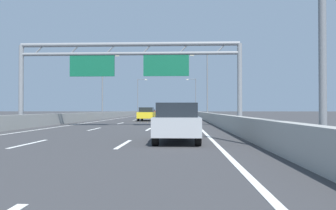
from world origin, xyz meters
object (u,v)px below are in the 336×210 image
object	(u,v)px
streetlamp_left_mid	(104,82)
streetlamp_right_far	(195,94)
red_car	(151,112)
black_car	(172,111)
orange_car	(181,111)
silver_car	(177,122)
yellow_car	(147,114)
sign_gantry	(129,63)
white_car	(166,112)
streetlamp_right_mid	(206,81)
streetlamp_left_far	(139,94)

from	to	relation	value
streetlamp_left_mid	streetlamp_right_far	bearing A→B (deg)	68.30
streetlamp_left_mid	red_car	bearing A→B (deg)	82.16
black_car	orange_car	distance (m)	3.79
silver_car	red_car	bearing A→B (deg)	96.50
streetlamp_left_mid	yellow_car	bearing A→B (deg)	-52.40
sign_gantry	streetlamp_right_far	bearing A→B (deg)	82.91
streetlamp_right_far	white_car	distance (m)	8.99
streetlamp_right_mid	streetlamp_left_mid	bearing A→B (deg)	180.00
streetlamp_right_mid	streetlamp_left_far	xyz separation A→B (m)	(-14.93, 37.52, 0.00)
yellow_car	sign_gantry	bearing A→B (deg)	-89.66
sign_gantry	streetlamp_right_mid	distance (m)	23.73
black_car	red_car	world-z (taller)	black_car
black_car	yellow_car	xyz separation A→B (m)	(-0.31, -88.28, 0.04)
streetlamp_right_far	black_car	xyz separation A→B (m)	(-7.24, 41.17, -4.65)
yellow_car	streetlamp_right_far	bearing A→B (deg)	80.91
white_car	streetlamp_right_mid	bearing A→B (deg)	-78.86
streetlamp_right_mid	yellow_car	distance (m)	13.05
streetlamp_right_mid	orange_car	world-z (taller)	streetlamp_right_mid
black_car	yellow_car	world-z (taller)	yellow_car
sign_gantry	orange_car	world-z (taller)	sign_gantry
black_car	white_car	size ratio (longest dim) A/B	0.97
streetlamp_right_mid	yellow_car	xyz separation A→B (m)	(-7.54, -9.60, -4.61)
streetlamp_left_far	silver_car	size ratio (longest dim) A/B	2.05
black_car	red_car	size ratio (longest dim) A/B	0.98
yellow_car	orange_car	distance (m)	89.85
streetlamp_left_mid	streetlamp_right_mid	bearing A→B (deg)	0.00
streetlamp_right_mid	white_car	size ratio (longest dim) A/B	2.12
red_car	orange_car	xyz separation A→B (m)	(7.10, 50.49, 0.07)
streetlamp_left_far	sign_gantry	bearing A→B (deg)	-82.91
orange_car	white_car	bearing A→B (deg)	-95.33
yellow_car	white_car	xyz separation A→B (m)	(-0.08, 48.27, -0.03)
streetlamp_left_mid	streetlamp_left_far	distance (m)	37.52
yellow_car	orange_car	bearing A→B (deg)	87.58
white_car	orange_car	bearing A→B (deg)	84.67
red_car	sign_gantry	bearing A→B (deg)	-86.30
red_car	streetlamp_right_far	bearing A→B (deg)	35.86
orange_car	streetlamp_right_far	bearing A→B (deg)	-84.98
silver_car	yellow_car	xyz separation A→B (m)	(-3.86, 23.50, 0.01)
silver_car	red_car	world-z (taller)	silver_car
streetlamp_right_mid	black_car	size ratio (longest dim) A/B	2.19
orange_car	streetlamp_right_mid	bearing A→B (deg)	-87.32
streetlamp_right_far	yellow_car	size ratio (longest dim) A/B	2.14
silver_car	sign_gantry	bearing A→B (deg)	109.66
streetlamp_right_mid	streetlamp_left_far	world-z (taller)	same
streetlamp_left_mid	streetlamp_left_far	world-z (taller)	same
black_car	white_car	xyz separation A→B (m)	(-0.38, -40.02, 0.01)
red_car	orange_car	distance (m)	50.98
streetlamp_right_mid	black_car	xyz separation A→B (m)	(-7.24, 78.69, -4.65)
streetlamp_left_mid	white_car	bearing A→B (deg)	79.29
streetlamp_right_far	yellow_car	xyz separation A→B (m)	(-7.54, -47.12, -4.61)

